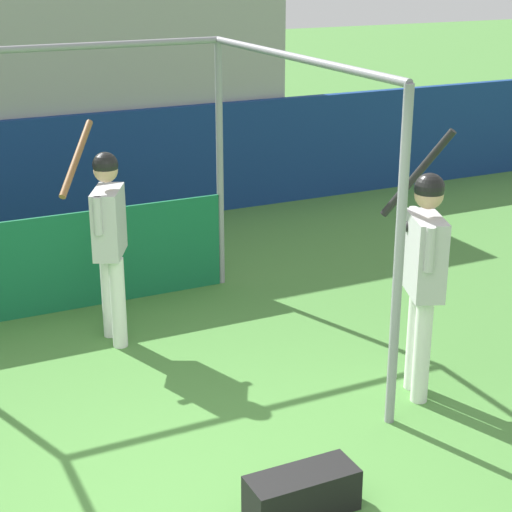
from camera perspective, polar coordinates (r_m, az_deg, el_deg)
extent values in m
cube|color=navy|center=(10.58, -16.60, 4.79)|extent=(24.00, 0.12, 1.43)
cube|color=navy|center=(10.91, -15.99, 9.41)|extent=(0.45, 0.40, 0.10)
cube|color=navy|center=(11.04, -16.28, 10.72)|extent=(0.45, 0.06, 0.40)
cube|color=navy|center=(11.01, -13.14, 9.75)|extent=(0.45, 0.40, 0.10)
cube|color=navy|center=(11.15, -13.45, 11.04)|extent=(0.45, 0.06, 0.40)
cube|color=navy|center=(11.14, -10.36, 10.06)|extent=(0.45, 0.40, 0.10)
cube|color=navy|center=(11.28, -10.69, 11.34)|extent=(0.45, 0.06, 0.40)
cube|color=navy|center=(11.30, -7.63, 10.33)|extent=(0.45, 0.40, 0.10)
cube|color=navy|center=(11.43, -7.98, 11.59)|extent=(0.45, 0.06, 0.40)
cube|color=navy|center=(11.48, -4.99, 10.58)|extent=(0.45, 0.40, 0.10)
cube|color=navy|center=(11.61, -5.35, 11.82)|extent=(0.45, 0.06, 0.40)
cube|color=navy|center=(11.68, -2.43, 10.80)|extent=(0.45, 0.40, 0.10)
cube|color=navy|center=(11.81, -2.80, 12.02)|extent=(0.45, 0.06, 0.40)
cube|color=navy|center=(11.73, -14.22, 12.23)|extent=(0.45, 0.40, 0.10)
cube|color=navy|center=(11.88, -14.50, 13.42)|extent=(0.45, 0.06, 0.40)
cube|color=navy|center=(11.85, -11.57, 12.51)|extent=(0.45, 0.40, 0.10)
cube|color=navy|center=(12.00, -11.87, 13.68)|extent=(0.45, 0.06, 0.40)
cube|color=navy|center=(12.00, -8.97, 12.75)|extent=(0.45, 0.40, 0.10)
cube|color=navy|center=(12.14, -9.29, 13.91)|extent=(0.45, 0.06, 0.40)
cube|color=navy|center=(12.17, -6.43, 12.96)|extent=(0.45, 0.40, 0.10)
cube|color=navy|center=(12.31, -6.76, 14.10)|extent=(0.45, 0.06, 0.40)
cube|color=navy|center=(12.36, -3.97, 13.14)|extent=(0.45, 0.40, 0.10)
cube|color=navy|center=(12.50, -4.31, 14.26)|extent=(0.45, 0.06, 0.40)
cube|color=navy|center=(12.47, -15.18, 14.43)|extent=(0.45, 0.40, 0.10)
cube|color=navy|center=(12.63, -15.45, 15.51)|extent=(0.45, 0.06, 0.40)
cube|color=navy|center=(12.58, -12.65, 14.67)|extent=(0.45, 0.40, 0.10)
cube|color=navy|center=(12.74, -12.93, 15.75)|extent=(0.45, 0.06, 0.40)
cube|color=navy|center=(12.72, -10.17, 14.88)|extent=(0.45, 0.40, 0.10)
cube|color=navy|center=(12.88, -10.47, 15.95)|extent=(0.45, 0.06, 0.40)
cube|color=navy|center=(12.88, -7.74, 15.07)|extent=(0.45, 0.40, 0.10)
cube|color=navy|center=(13.04, -8.05, 16.12)|extent=(0.45, 0.06, 0.40)
cube|color=navy|center=(13.06, -5.37, 15.22)|extent=(0.45, 0.40, 0.10)
cube|color=navy|center=(13.22, -5.69, 16.26)|extent=(0.45, 0.06, 0.40)
cylinder|color=gray|center=(6.01, 9.48, -0.54)|extent=(0.07, 0.07, 2.49)
cylinder|color=gray|center=(8.63, -2.43, 5.96)|extent=(0.07, 0.07, 2.49)
cylinder|color=gray|center=(7.02, 2.63, 13.09)|extent=(0.06, 3.12, 0.06)
cylinder|color=gray|center=(7.93, -13.49, 13.36)|extent=(3.19, 0.06, 0.06)
cube|color=#14663D|center=(8.36, -12.37, -0.42)|extent=(3.12, 0.03, 0.97)
cylinder|color=white|center=(7.52, -9.17, -3.10)|extent=(0.17, 0.17, 0.82)
cylinder|color=white|center=(7.74, -9.79, -2.48)|extent=(0.17, 0.17, 0.82)
cube|color=#B7B7B7|center=(7.39, -9.79, 2.24)|extent=(0.41, 0.52, 0.58)
sphere|color=tan|center=(7.27, -10.00, 5.65)|extent=(0.21, 0.21, 0.21)
sphere|color=black|center=(7.26, -10.02, 6.01)|extent=(0.22, 0.22, 0.22)
cylinder|color=#B7B7B7|center=(7.13, -10.51, 2.64)|extent=(0.09, 0.09, 0.32)
cylinder|color=#B7B7B7|center=(7.59, -9.81, 3.75)|extent=(0.09, 0.09, 0.32)
cylinder|color=brown|center=(7.58, -11.88, 6.40)|extent=(0.49, 0.63, 0.55)
sphere|color=brown|center=(7.52, -9.23, 4.49)|extent=(0.08, 0.08, 0.08)
cylinder|color=white|center=(6.66, 11.01, -6.21)|extent=(0.17, 0.17, 0.85)
cylinder|color=white|center=(6.84, 10.55, -5.43)|extent=(0.17, 0.17, 0.85)
cube|color=#B7B7B7|center=(6.47, 11.19, 0.03)|extent=(0.38, 0.52, 0.61)
sphere|color=tan|center=(6.33, 11.47, 4.03)|extent=(0.21, 0.21, 0.21)
sphere|color=black|center=(6.32, 11.50, 4.45)|extent=(0.22, 0.22, 0.22)
cylinder|color=#B7B7B7|center=(6.19, 11.50, 0.43)|extent=(0.09, 0.09, 0.33)
cylinder|color=#B7B7B7|center=(6.65, 10.38, 1.85)|extent=(0.09, 0.09, 0.33)
cylinder|color=black|center=(6.66, 10.71, 5.41)|extent=(0.42, 0.43, 0.73)
sphere|color=black|center=(6.52, 10.12, 1.94)|extent=(0.08, 0.08, 0.08)
cube|color=black|center=(5.48, 3.09, -15.50)|extent=(0.70, 0.28, 0.28)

